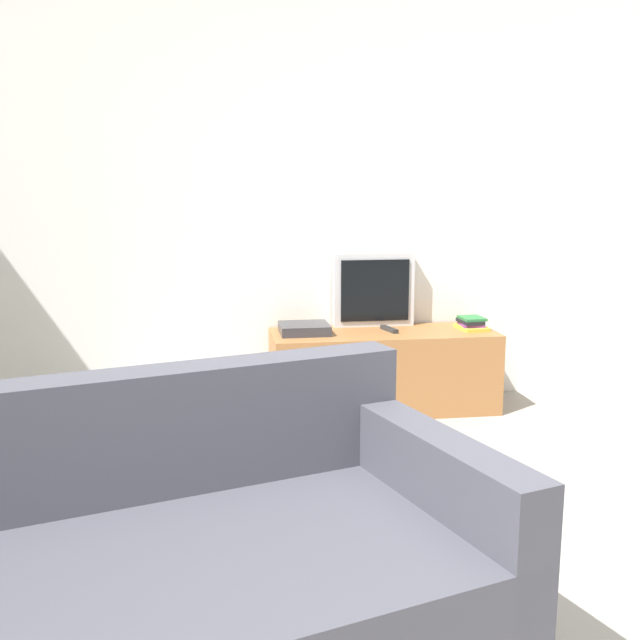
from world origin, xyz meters
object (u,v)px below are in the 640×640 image
(tv_stand, at_px, (383,371))
(television, at_px, (374,290))
(couch, at_px, (126,614))
(book_stack, at_px, (471,324))
(remote_on_stand, at_px, (389,329))
(set_top_box, at_px, (304,329))

(tv_stand, distance_m, television, 0.53)
(couch, distance_m, book_stack, 3.24)
(television, relative_size, couch, 0.24)
(couch, bearing_deg, remote_on_stand, 45.81)
(book_stack, relative_size, remote_on_stand, 1.23)
(remote_on_stand, bearing_deg, television, 106.91)
(book_stack, distance_m, set_top_box, 1.07)
(book_stack, bearing_deg, couch, -125.99)
(television, relative_size, remote_on_stand, 2.83)
(couch, bearing_deg, set_top_box, 55.89)
(couch, relative_size, set_top_box, 7.26)
(tv_stand, height_order, set_top_box, set_top_box)
(tv_stand, distance_m, remote_on_stand, 0.27)
(tv_stand, xyz_separation_m, set_top_box, (-0.50, 0.02, 0.28))
(set_top_box, bearing_deg, television, 21.02)
(couch, bearing_deg, book_stack, 37.25)
(tv_stand, bearing_deg, couch, -116.89)
(tv_stand, xyz_separation_m, remote_on_stand, (0.04, 0.01, 0.26))
(tv_stand, distance_m, couch, 2.93)
(book_stack, bearing_deg, tv_stand, 179.91)
(book_stack, bearing_deg, remote_on_stand, 178.41)
(tv_stand, relative_size, remote_on_stand, 7.59)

